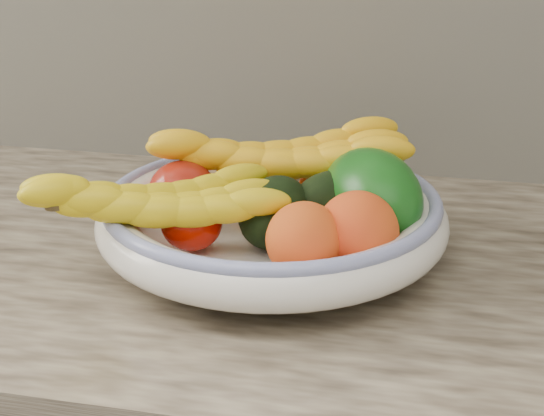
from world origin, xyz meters
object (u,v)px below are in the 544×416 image
(fruit_bowl, at_px, (272,218))
(banana_bunch_back, at_px, (278,163))
(green_mango, at_px, (372,197))
(banana_bunch_front, at_px, (156,209))

(fruit_bowl, height_order, banana_bunch_back, banana_bunch_back)
(green_mango, height_order, banana_bunch_front, green_mango)
(banana_bunch_back, bearing_deg, banana_bunch_front, -138.67)
(green_mango, bearing_deg, banana_bunch_front, 170.07)
(green_mango, distance_m, banana_bunch_front, 0.24)
(fruit_bowl, height_order, banana_bunch_front, banana_bunch_front)
(fruit_bowl, distance_m, banana_bunch_front, 0.14)
(banana_bunch_front, bearing_deg, fruit_bowl, 9.81)
(fruit_bowl, relative_size, green_mango, 2.65)
(green_mango, xyz_separation_m, banana_bunch_front, (-0.21, -0.10, 0.01))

